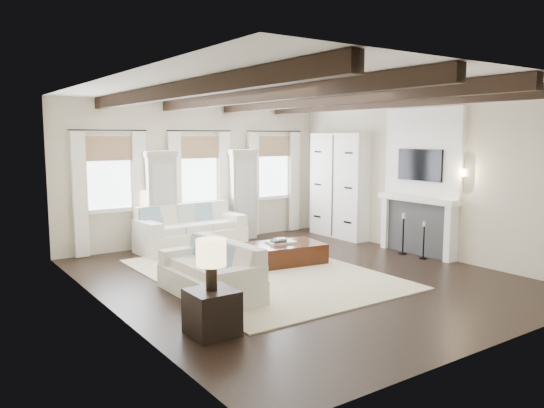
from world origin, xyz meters
TOP-DOWN VIEW (x-y plane):
  - ground at (0.00, 0.00)m, footprint 7.50×7.50m
  - room_shell at (0.75, 0.90)m, footprint 6.54×7.54m
  - area_rug at (-0.41, 0.52)m, footprint 3.51×4.77m
  - sofa_back at (-0.53, 3.12)m, footprint 2.31×1.12m
  - sofa_left at (-1.71, -0.12)m, footprint 0.92×1.95m
  - ottoman at (0.36, 0.91)m, footprint 1.60×1.13m
  - tray at (0.35, 0.98)m, footprint 0.55×0.45m
  - book_lower at (0.25, 0.92)m, footprint 0.29×0.23m
  - book_upper at (0.30, 0.92)m, footprint 0.24×0.20m
  - side_table_front at (-2.51, -1.55)m, footprint 0.56×0.56m
  - lamp_front at (-2.51, -1.55)m, footprint 0.37×0.37m
  - side_table_back at (-1.26, 3.58)m, footprint 0.42×0.42m
  - lamp_back at (-1.26, 3.58)m, footprint 0.38×0.38m
  - candlestick_near at (2.90, -0.35)m, footprint 0.15×0.15m
  - candlestick_far at (2.90, 0.18)m, footprint 0.17×0.17m

SIDE VIEW (x-z plane):
  - ground at x=0.00m, z-range 0.00..0.00m
  - area_rug at x=-0.41m, z-range 0.00..0.02m
  - ottoman at x=0.36m, z-range 0.00..0.39m
  - side_table_front at x=-2.51m, z-range 0.00..0.56m
  - candlestick_near at x=2.90m, z-range -0.06..0.69m
  - side_table_back at x=-1.26m, z-range 0.00..0.63m
  - sofa_left at x=-1.71m, z-range -0.08..0.75m
  - candlestick_far at x=2.90m, z-range -0.07..0.78m
  - sofa_back at x=-0.53m, z-range -0.09..0.88m
  - tray at x=0.35m, z-range 0.39..0.43m
  - book_lower at x=0.25m, z-range 0.43..0.47m
  - book_upper at x=0.30m, z-range 0.47..0.50m
  - lamp_front at x=-2.51m, z-range 0.68..1.31m
  - lamp_back at x=-1.26m, z-range 0.75..1.40m
  - room_shell at x=0.75m, z-range 0.28..3.50m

